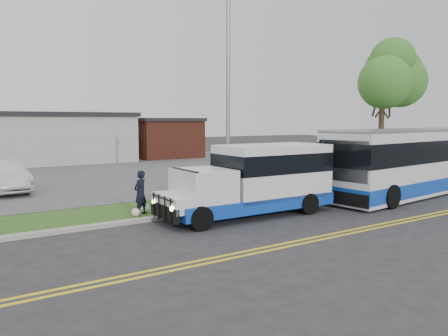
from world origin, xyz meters
TOP-DOWN VIEW (x-y plane):
  - ground at (0.00, 0.00)m, footprint 140.00×140.00m
  - lane_line_north at (0.00, -3.85)m, footprint 70.00×0.12m
  - lane_line_south at (0.00, -4.15)m, footprint 70.00×0.12m
  - curb at (0.00, 1.10)m, footprint 80.00×0.30m
  - verge at (0.00, 2.90)m, footprint 80.00×3.30m
  - parking_lot at (0.00, 17.00)m, footprint 80.00×25.00m
  - brick_wing at (10.50, 26.00)m, footprint 6.30×7.30m
  - tree_east at (14.00, 3.00)m, footprint 5.20×5.20m
  - streetlight_near at (3.00, 2.73)m, footprint 0.35×1.53m
  - shuttle_bus at (2.47, -0.12)m, footprint 7.17×2.51m
  - transit_bus at (11.79, -0.63)m, footprint 12.00×3.88m
  - pedestrian at (-1.61, 1.90)m, footprint 0.74×0.67m
  - parked_car_a at (-5.23, 10.60)m, footprint 1.95×4.94m
  - grocery_bag_left at (-1.91, 1.65)m, footprint 0.32×0.32m
  - grocery_bag_right at (-1.31, 2.15)m, footprint 0.32×0.32m

SIDE VIEW (x-z plane):
  - ground at x=0.00m, z-range 0.00..0.00m
  - lane_line_north at x=0.00m, z-range 0.00..0.01m
  - lane_line_south at x=0.00m, z-range 0.00..0.01m
  - verge at x=0.00m, z-range 0.00..0.10m
  - parking_lot at x=0.00m, z-range 0.00..0.10m
  - curb at x=0.00m, z-range 0.00..0.15m
  - grocery_bag_left at x=-1.91m, z-range 0.10..0.42m
  - grocery_bag_right at x=-1.31m, z-range 0.10..0.42m
  - parked_car_a at x=-5.23m, z-range 0.10..1.70m
  - pedestrian at x=-1.61m, z-range 0.10..1.80m
  - shuttle_bus at x=2.47m, z-range 0.09..2.82m
  - transit_bus at x=11.79m, z-range 0.02..3.29m
  - brick_wing at x=10.50m, z-range 0.01..3.91m
  - streetlight_near at x=3.00m, z-range 0.48..9.98m
  - tree_east at x=14.00m, z-range 2.04..10.37m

